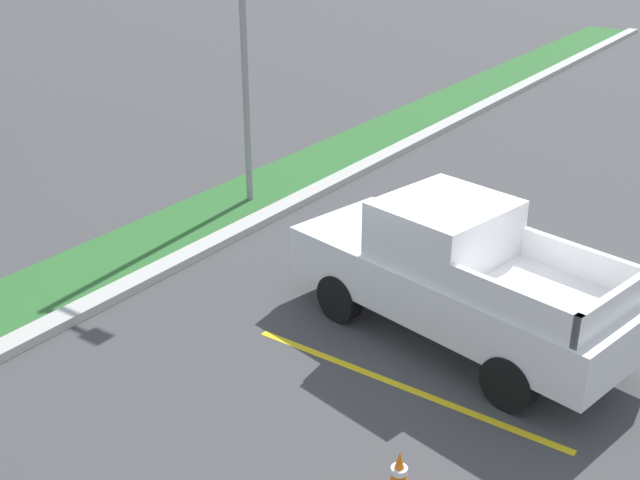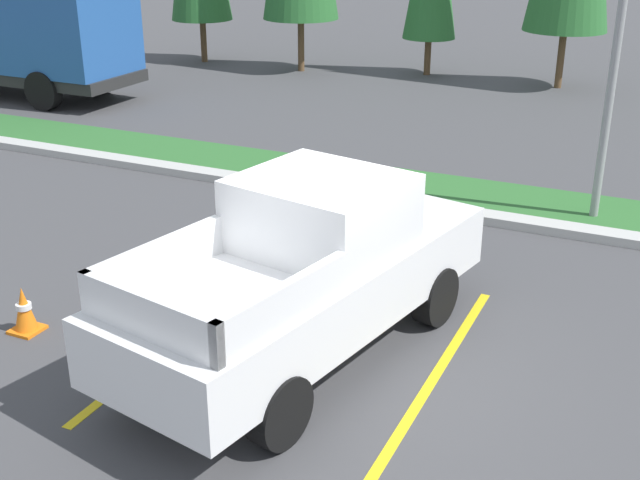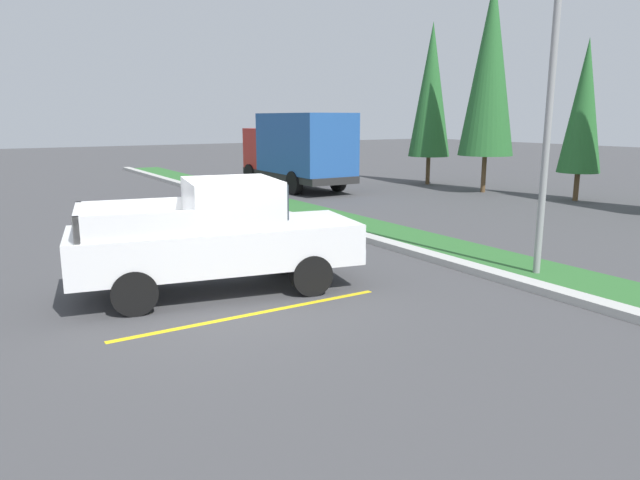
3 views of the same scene
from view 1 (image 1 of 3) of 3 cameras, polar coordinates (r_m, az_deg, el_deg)
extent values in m
plane|color=#424244|center=(12.34, 9.66, -6.24)|extent=(120.00, 120.00, 0.00)
cube|color=yellow|center=(10.92, 5.87, -10.44)|extent=(0.12, 4.80, 0.01)
cube|color=yellow|center=(13.34, 12.53, -3.98)|extent=(0.12, 4.80, 0.01)
cube|color=#B2B2AD|center=(14.82, -7.86, -0.28)|extent=(56.00, 0.40, 0.15)
cube|color=#2D662D|center=(15.55, -10.84, 0.56)|extent=(56.00, 1.80, 0.06)
cylinder|color=black|center=(12.21, 1.46, -4.15)|extent=(0.42, 0.80, 0.76)
cylinder|color=black|center=(13.33, 6.66, -1.71)|extent=(0.42, 0.80, 0.76)
cylinder|color=black|center=(10.58, 13.55, -9.93)|extent=(0.42, 0.80, 0.76)
cylinder|color=black|center=(11.85, 18.19, -6.48)|extent=(0.42, 0.80, 0.76)
cube|color=white|center=(11.66, 9.85, -3.22)|extent=(2.89, 5.47, 0.76)
cube|color=white|center=(11.48, 8.96, 0.81)|extent=(2.04, 1.92, 0.84)
cube|color=#2D3842|center=(11.93, 5.89, 2.19)|extent=(1.60, 0.38, 0.63)
cube|color=white|center=(10.05, 13.69, -4.52)|extent=(0.47, 1.88, 0.44)
cube|color=white|center=(11.39, 18.47, -1.54)|extent=(0.47, 1.88, 0.44)
cube|color=white|center=(10.35, 20.45, -4.55)|extent=(1.78, 0.45, 0.44)
cube|color=silver|center=(13.26, 1.05, -0.44)|extent=(1.80, 0.51, 0.28)
cylinder|color=gray|center=(15.95, -5.54, 14.50)|extent=(0.14, 0.14, 6.97)
cone|color=orange|center=(9.08, 5.74, -16.35)|extent=(0.28, 0.28, 0.56)
cylinder|color=white|center=(9.06, 5.74, -16.21)|extent=(0.19, 0.19, 0.07)
camera|label=2|loc=(13.62, 50.22, 10.56)|focal=45.68mm
camera|label=3|loc=(19.58, 34.62, 11.42)|focal=32.40mm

